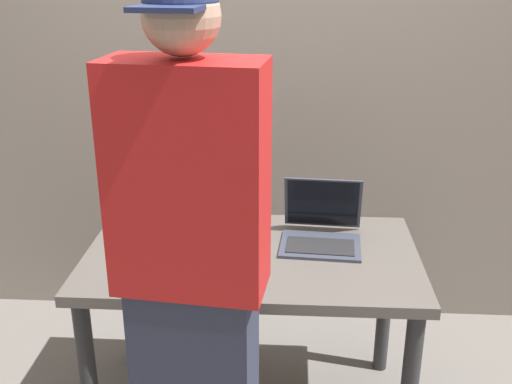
{
  "coord_description": "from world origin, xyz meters",
  "views": [
    {
      "loc": [
        0.14,
        -2.12,
        1.81
      ],
      "look_at": [
        0.02,
        0.0,
        0.99
      ],
      "focal_mm": 43.05,
      "sensor_mm": 36.0,
      "label": 1
    }
  ],
  "objects_px": {
    "laptop": "(321,228)",
    "beer_bottle_brown": "(164,212)",
    "beer_bottle_green": "(219,217)",
    "person_figure": "(193,295)",
    "coffee_mug": "(157,241)"
  },
  "relations": [
    {
      "from": "laptop",
      "to": "coffee_mug",
      "type": "height_order",
      "value": "laptop"
    },
    {
      "from": "beer_bottle_brown",
      "to": "coffee_mug",
      "type": "bearing_deg",
      "value": -92.1
    },
    {
      "from": "person_figure",
      "to": "laptop",
      "type": "bearing_deg",
      "value": 62.28
    },
    {
      "from": "beer_bottle_brown",
      "to": "person_figure",
      "type": "bearing_deg",
      "value": -72.56
    },
    {
      "from": "laptop",
      "to": "person_figure",
      "type": "xyz_separation_m",
      "value": [
        -0.39,
        -0.75,
        0.12
      ]
    },
    {
      "from": "laptop",
      "to": "beer_bottle_brown",
      "type": "height_order",
      "value": "beer_bottle_brown"
    },
    {
      "from": "coffee_mug",
      "to": "person_figure",
      "type": "bearing_deg",
      "value": -68.69
    },
    {
      "from": "beer_bottle_brown",
      "to": "person_figure",
      "type": "relative_size",
      "value": 0.16
    },
    {
      "from": "beer_bottle_brown",
      "to": "coffee_mug",
      "type": "height_order",
      "value": "beer_bottle_brown"
    },
    {
      "from": "beer_bottle_green",
      "to": "person_figure",
      "type": "height_order",
      "value": "person_figure"
    },
    {
      "from": "beer_bottle_green",
      "to": "person_figure",
      "type": "distance_m",
      "value": 0.72
    },
    {
      "from": "laptop",
      "to": "beer_bottle_brown",
      "type": "relative_size",
      "value": 1.18
    },
    {
      "from": "beer_bottle_brown",
      "to": "coffee_mug",
      "type": "relative_size",
      "value": 2.33
    },
    {
      "from": "person_figure",
      "to": "beer_bottle_brown",
      "type": "bearing_deg",
      "value": 107.44
    },
    {
      "from": "laptop",
      "to": "person_figure",
      "type": "distance_m",
      "value": 0.86
    }
  ]
}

